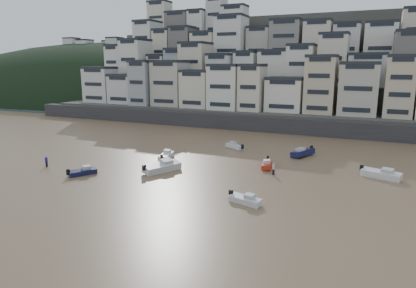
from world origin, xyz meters
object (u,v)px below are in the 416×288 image
at_px(boat_i, 303,152).
at_px(boat_c, 162,166).
at_px(boat_b, 245,199).
at_px(boat_f, 166,155).
at_px(boat_h, 235,145).
at_px(person_blue, 46,161).
at_px(boat_j, 83,171).
at_px(boat_e, 267,163).
at_px(boat_g, 381,173).
at_px(person_pink, 273,169).

bearing_deg(boat_i, boat_c, -20.30).
bearing_deg(boat_b, boat_f, 158.78).
relative_size(boat_h, boat_i, 0.81).
bearing_deg(boat_i, person_blue, -33.19).
relative_size(boat_f, boat_i, 0.89).
xyz_separation_m(boat_j, boat_e, (23.10, 14.63, 0.06)).
bearing_deg(boat_c, boat_b, -90.62).
bearing_deg(boat_h, boat_g, -168.55).
height_order(boat_g, boat_j, boat_g).
height_order(boat_h, person_pink, person_pink).
bearing_deg(boat_b, boat_g, 65.53).
relative_size(boat_c, boat_f, 1.28).
bearing_deg(boat_f, person_pink, -108.00).
bearing_deg(boat_e, boat_j, -69.34).
bearing_deg(boat_j, boat_f, 4.14).
distance_m(boat_c, person_blue, 18.40).
height_order(boat_b, person_pink, person_pink).
xyz_separation_m(boat_c, boat_h, (4.60, 18.66, -0.25)).
relative_size(boat_b, boat_h, 0.94).
relative_size(boat_c, boat_b, 1.50).
distance_m(boat_b, boat_e, 15.77).
height_order(boat_c, boat_j, boat_c).
height_order(boat_h, person_blue, person_blue).
bearing_deg(person_blue, boat_b, -3.64).
bearing_deg(boat_c, boat_j, 146.65).
relative_size(boat_f, person_pink, 2.88).
xyz_separation_m(boat_g, boat_f, (-32.84, -2.93, -0.09)).
bearing_deg(boat_g, boat_j, -140.83).
distance_m(boat_f, boat_b, 23.29).
height_order(boat_e, boat_i, boat_i).
distance_m(person_blue, person_pink, 34.66).
xyz_separation_m(boat_c, boat_f, (-3.34, 6.85, -0.19)).
bearing_deg(person_pink, boat_j, -155.64).
distance_m(boat_c, boat_i, 25.01).
bearing_deg(person_blue, boat_i, 33.42).
relative_size(boat_e, person_blue, 2.70).
distance_m(boat_b, boat_j, 24.89).
bearing_deg(boat_c, boat_h, 10.42).
bearing_deg(boat_b, boat_c, 170.70).
distance_m(boat_g, boat_b, 22.06).
bearing_deg(person_blue, boat_h, 46.69).
bearing_deg(boat_f, boat_e, -97.29).
distance_m(boat_f, person_blue, 18.63).
xyz_separation_m(boat_f, boat_e, (16.88, 1.72, -0.04)).
xyz_separation_m(boat_f, boat_j, (-6.22, -12.91, -0.10)).
height_order(boat_g, boat_h, boat_g).
distance_m(boat_i, person_blue, 41.92).
bearing_deg(person_blue, boat_e, 23.47).
relative_size(boat_j, boat_e, 0.91).
bearing_deg(boat_c, boat_e, -33.41).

